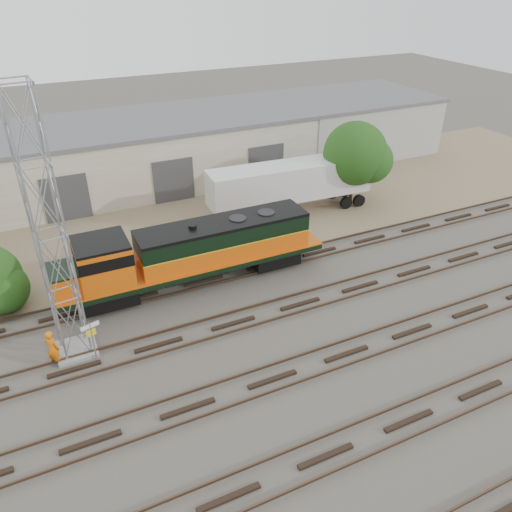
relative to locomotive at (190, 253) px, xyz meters
name	(u,v)px	position (x,y,z in m)	size (l,w,h in m)	color
ground	(245,341)	(0.72, -6.00, -2.17)	(140.00, 140.00, 0.00)	#47423A
dirt_strip	(161,220)	(0.72, 9.00, -2.16)	(80.00, 16.00, 0.02)	#726047
tracks	(272,379)	(0.72, -9.00, -2.09)	(80.00, 20.40, 0.28)	black
warehouse	(132,153)	(0.77, 16.98, 0.49)	(58.40, 10.40, 5.30)	beige
locomotive	(190,253)	(0.00, 0.00, 0.00)	(15.51, 2.72, 3.73)	black
signal_tower	(51,239)	(-6.98, -3.13, 4.02)	(1.87, 1.87, 12.68)	gray
sign_post	(92,335)	(-6.21, -4.15, -0.67)	(0.86, 0.25, 2.14)	gray
worker	(53,348)	(-7.98, -3.70, -1.18)	(0.72, 0.47, 1.97)	orange
semi_trailer	(294,182)	(10.20, 6.24, 0.23)	(12.50, 3.18, 3.81)	silver
dumpster_blue	(312,172)	(14.76, 11.15, -1.42)	(1.60, 1.50, 1.50)	navy
dumpster_red	(366,158)	(21.27, 12.27, -1.47)	(1.50, 1.40, 1.40)	maroon
tree_east	(359,155)	(15.24, 5.46, 1.76)	(5.00, 4.77, 6.43)	#382619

